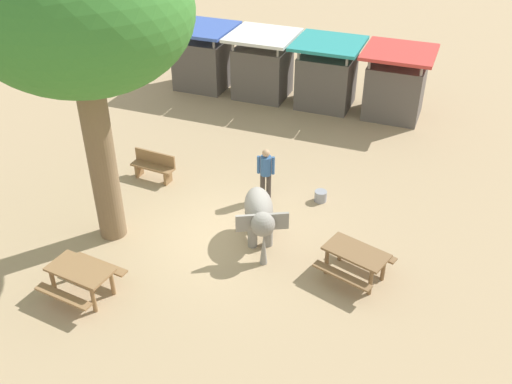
{
  "coord_description": "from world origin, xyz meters",
  "views": [
    {
      "loc": [
        5.15,
        -11.14,
        9.36
      ],
      "look_at": [
        0.4,
        1.16,
        0.8
      ],
      "focal_mm": 40.28,
      "sensor_mm": 36.0,
      "label": 1
    }
  ],
  "objects": [
    {
      "name": "feed_bucket",
      "position": [
        1.88,
        2.56,
        0.16
      ],
      "size": [
        0.36,
        0.36,
        0.32
      ],
      "primitive_type": "cylinder",
      "color": "gray",
      "rests_on": "ground_plane"
    },
    {
      "name": "wooden_bench",
      "position": [
        -3.26,
        1.91,
        0.47
      ],
      "size": [
        1.42,
        0.49,
        0.88
      ],
      "rotation": [
        0.0,
        0.0,
        3.07
      ],
      "color": "olive",
      "rests_on": "ground_plane"
    },
    {
      "name": "market_stall_red",
      "position": [
        2.8,
        9.13,
        1.14
      ],
      "size": [
        2.5,
        2.5,
        2.52
      ],
      "color": "#59514C",
      "rests_on": "ground_plane"
    },
    {
      "name": "picnic_table_far",
      "position": [
        3.54,
        -0.35,
        0.59
      ],
      "size": [
        1.87,
        1.85,
        0.78
      ],
      "rotation": [
        0.0,
        0.0,
        5.99
      ],
      "color": "brown",
      "rests_on": "ground_plane"
    },
    {
      "name": "market_stall_white",
      "position": [
        -2.4,
        9.13,
        1.14
      ],
      "size": [
        2.5,
        2.5,
        2.52
      ],
      "color": "#59514C",
      "rests_on": "ground_plane"
    },
    {
      "name": "market_stall_blue",
      "position": [
        -5.0,
        9.13,
        1.14
      ],
      "size": [
        2.5,
        2.5,
        2.52
      ],
      "color": "#59514C",
      "rests_on": "ground_plane"
    },
    {
      "name": "person_handler",
      "position": [
        0.33,
        2.1,
        0.95
      ],
      "size": [
        0.5,
        0.32,
        1.62
      ],
      "rotation": [
        0.0,
        0.0,
        -1.32
      ],
      "color": "#3F3833",
      "rests_on": "ground_plane"
    },
    {
      "name": "picnic_table_near",
      "position": [
        -2.21,
        -3.25,
        0.59
      ],
      "size": [
        1.66,
        1.64,
        0.78
      ],
      "rotation": [
        0.0,
        0.0,
        3.03
      ],
      "color": "olive",
      "rests_on": "ground_plane"
    },
    {
      "name": "elephant",
      "position": [
        0.89,
        0.14,
        0.87
      ],
      "size": [
        1.63,
        1.92,
        1.36
      ],
      "rotation": [
        0.0,
        0.0,
        5.19
      ],
      "color": "gray",
      "rests_on": "ground_plane"
    },
    {
      "name": "ground_plane",
      "position": [
        0.0,
        0.0,
        0.0
      ],
      "size": [
        60.0,
        60.0,
        0.0
      ],
      "primitive_type": "plane",
      "color": "tan"
    },
    {
      "name": "shade_tree_main",
      "position": [
        -2.89,
        -0.97,
        5.89
      ],
      "size": [
        5.18,
        4.75,
        7.81
      ],
      "color": "brown",
      "rests_on": "ground_plane"
    },
    {
      "name": "market_stall_teal",
      "position": [
        0.2,
        9.13,
        1.14
      ],
      "size": [
        2.5,
        2.5,
        2.52
      ],
      "color": "#59514C",
      "rests_on": "ground_plane"
    }
  ]
}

